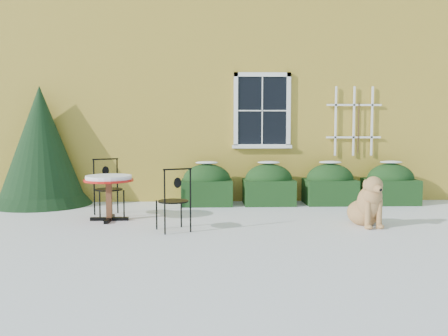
{
  "coord_description": "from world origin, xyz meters",
  "views": [
    {
      "loc": [
        -0.34,
        -7.82,
        1.64
      ],
      "look_at": [
        0.0,
        1.0,
        0.9
      ],
      "focal_mm": 40.0,
      "sensor_mm": 36.0,
      "label": 1
    }
  ],
  "objects_px": {
    "patio_chair_near": "(174,200)",
    "patio_chair_far": "(108,187)",
    "evergreen_shrub": "(41,157)",
    "bistro_table": "(109,183)",
    "dog": "(368,205)"
  },
  "relations": [
    {
      "from": "bistro_table",
      "to": "patio_chair_near",
      "type": "distance_m",
      "value": 1.52
    },
    {
      "from": "evergreen_shrub",
      "to": "patio_chair_far",
      "type": "distance_m",
      "value": 2.18
    },
    {
      "from": "evergreen_shrub",
      "to": "dog",
      "type": "height_order",
      "value": "evergreen_shrub"
    },
    {
      "from": "patio_chair_far",
      "to": "dog",
      "type": "distance_m",
      "value": 4.6
    },
    {
      "from": "bistro_table",
      "to": "patio_chair_far",
      "type": "relative_size",
      "value": 0.81
    },
    {
      "from": "patio_chair_far",
      "to": "dog",
      "type": "bearing_deg",
      "value": -39.01
    },
    {
      "from": "dog",
      "to": "patio_chair_near",
      "type": "bearing_deg",
      "value": 176.94
    },
    {
      "from": "evergreen_shrub",
      "to": "patio_chair_near",
      "type": "bearing_deg",
      "value": -43.59
    },
    {
      "from": "evergreen_shrub",
      "to": "dog",
      "type": "xyz_separation_m",
      "value": [
        6.08,
        -2.5,
        -0.65
      ]
    },
    {
      "from": "evergreen_shrub",
      "to": "patio_chair_near",
      "type": "height_order",
      "value": "evergreen_shrub"
    },
    {
      "from": "evergreen_shrub",
      "to": "patio_chair_far",
      "type": "relative_size",
      "value": 2.37
    },
    {
      "from": "bistro_table",
      "to": "patio_chair_near",
      "type": "relative_size",
      "value": 0.85
    },
    {
      "from": "patio_chair_near",
      "to": "patio_chair_far",
      "type": "height_order",
      "value": "patio_chair_far"
    },
    {
      "from": "bistro_table",
      "to": "patio_chair_near",
      "type": "height_order",
      "value": "patio_chair_near"
    },
    {
      "from": "bistro_table",
      "to": "dog",
      "type": "height_order",
      "value": "dog"
    }
  ]
}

